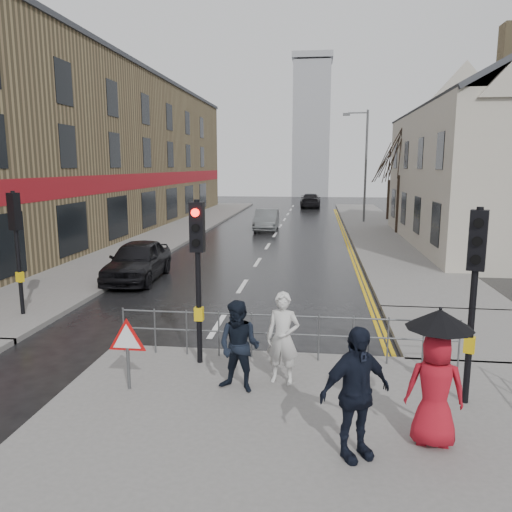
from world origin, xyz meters
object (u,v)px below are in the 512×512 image
(pedestrian_b, at_px, (239,346))
(pedestrian_with_umbrella, at_px, (436,372))
(pedestrian_d, at_px, (355,393))
(pedestrian_a, at_px, (283,338))
(car_mid, at_px, (267,220))
(car_parked, at_px, (138,260))

(pedestrian_b, bearing_deg, pedestrian_with_umbrella, -8.67)
(pedestrian_b, height_order, pedestrian_d, pedestrian_d)
(pedestrian_a, xyz_separation_m, pedestrian_b, (-0.76, -0.44, -0.04))
(car_mid, bearing_deg, pedestrian_a, -84.64)
(car_parked, bearing_deg, pedestrian_b, -62.60)
(pedestrian_with_umbrella, bearing_deg, pedestrian_a, 141.67)
(car_parked, bearing_deg, pedestrian_a, -57.80)
(pedestrian_with_umbrella, distance_m, car_mid, 26.11)
(pedestrian_with_umbrella, bearing_deg, car_parked, 128.65)
(pedestrian_b, xyz_separation_m, pedestrian_with_umbrella, (3.11, -1.42, 0.28))
(pedestrian_a, xyz_separation_m, pedestrian_with_umbrella, (2.35, -1.86, 0.25))
(pedestrian_b, height_order, car_mid, pedestrian_b)
(pedestrian_with_umbrella, relative_size, car_mid, 0.49)
(pedestrian_b, bearing_deg, car_parked, 136.05)
(pedestrian_a, relative_size, pedestrian_b, 1.04)
(pedestrian_d, bearing_deg, pedestrian_with_umbrella, -8.52)
(pedestrian_b, height_order, car_parked, pedestrian_b)
(pedestrian_b, xyz_separation_m, car_parked, (-5.23, 9.00, -0.24))
(pedestrian_with_umbrella, xyz_separation_m, pedestrian_d, (-1.18, -0.48, -0.16))
(pedestrian_a, height_order, car_parked, pedestrian_a)
(pedestrian_a, bearing_deg, car_parked, 136.77)
(pedestrian_b, bearing_deg, car_mid, 110.56)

